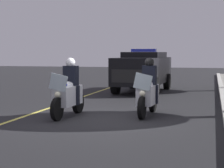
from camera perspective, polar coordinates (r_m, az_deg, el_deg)
ground_plane at (r=11.15m, az=-1.62°, el=-5.11°), size 80.00×80.00×0.00m
lane_stripe_center at (r=11.99m, az=-12.37°, el=-4.52°), size 48.00×0.12×0.01m
police_motorcycle_lead_left at (r=11.62m, az=-6.31°, el=-1.27°), size 2.14×0.60×1.72m
police_motorcycle_lead_right at (r=11.86m, az=5.19°, el=-1.14°), size 2.14×0.60×1.72m
police_suv at (r=19.10m, az=4.50°, el=2.10°), size 5.00×2.31×2.05m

